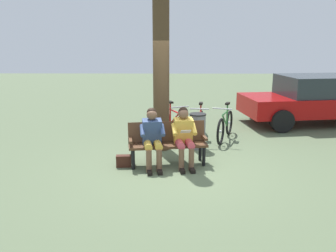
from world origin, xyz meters
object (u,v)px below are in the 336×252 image
(person_reading, at_px, (184,134))
(bicycle_orange, at_px, (225,126))
(bench, at_px, (167,140))
(bicycle_green, at_px, (200,126))
(handbag, at_px, (124,161))
(tree_trunk, at_px, (161,66))
(bicycle_purple, at_px, (173,124))
(person_companion, at_px, (152,135))
(parked_car, at_px, (315,99))
(litter_bin, at_px, (197,131))

(person_reading, relative_size, bicycle_orange, 0.75)
(bench, xyz_separation_m, bicycle_green, (-0.82, -1.84, -0.15))
(handbag, xyz_separation_m, bicycle_green, (-1.71, -2.05, 0.24))
(tree_trunk, xyz_separation_m, bicycle_green, (-0.97, -0.84, -1.57))
(bicycle_purple, bearing_deg, person_companion, -34.54)
(tree_trunk, height_order, parked_car, tree_trunk)
(person_reading, xyz_separation_m, bicycle_green, (-0.48, -1.95, -0.31))
(person_companion, bearing_deg, handbag, -8.08)
(bicycle_orange, bearing_deg, person_companion, -19.91)
(person_companion, distance_m, litter_bin, 1.63)
(tree_trunk, relative_size, bicycle_purple, 2.48)
(person_companion, distance_m, handbag, 0.80)
(tree_trunk, bearing_deg, bicycle_green, -139.22)
(bench, height_order, parked_car, parked_car)
(bench, distance_m, person_reading, 0.39)
(person_reading, bearing_deg, person_companion, -0.05)
(person_reading, distance_m, bicycle_purple, 2.19)
(bicycle_orange, distance_m, bicycle_purple, 1.36)
(tree_trunk, bearing_deg, parked_car, -150.00)
(bicycle_purple, bearing_deg, litter_bin, 6.20)
(bicycle_orange, bearing_deg, person_reading, -9.23)
(person_reading, bearing_deg, parked_car, -145.86)
(litter_bin, xyz_separation_m, bicycle_green, (-0.12, -0.78, -0.06))
(parked_car, bearing_deg, handbag, 27.74)
(person_companion, xyz_separation_m, parked_car, (-4.74, -3.86, 0.11))
(bench, height_order, handbag, bench)
(handbag, height_order, bicycle_orange, bicycle_orange)
(tree_trunk, relative_size, parked_car, 0.88)
(parked_car, bearing_deg, person_reading, 34.34)
(handbag, height_order, bicycle_purple, bicycle_purple)
(tree_trunk, bearing_deg, litter_bin, -176.21)
(handbag, bearing_deg, person_companion, -179.66)
(litter_bin, relative_size, bicycle_green, 0.50)
(tree_trunk, height_order, bicycle_green, tree_trunk)
(person_companion, height_order, handbag, person_companion)
(litter_bin, bearing_deg, bicycle_purple, -59.84)
(bench, bearing_deg, bicycle_purple, -101.92)
(handbag, relative_size, litter_bin, 0.36)
(bench, height_order, bicycle_orange, bicycle_orange)
(person_reading, xyz_separation_m, litter_bin, (-0.36, -1.17, -0.24))
(person_companion, bearing_deg, bicycle_orange, -139.12)
(bench, relative_size, parked_car, 0.37)
(person_companion, distance_m, parked_car, 6.11)
(person_companion, distance_m, bicycle_green, 2.35)
(bicycle_orange, bearing_deg, litter_bin, -23.66)
(bicycle_green, distance_m, parked_car, 4.07)
(tree_trunk, bearing_deg, person_reading, 113.61)
(litter_bin, bearing_deg, bicycle_green, -98.78)
(bench, height_order, person_companion, person_companion)
(handbag, bearing_deg, bicycle_green, -129.75)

